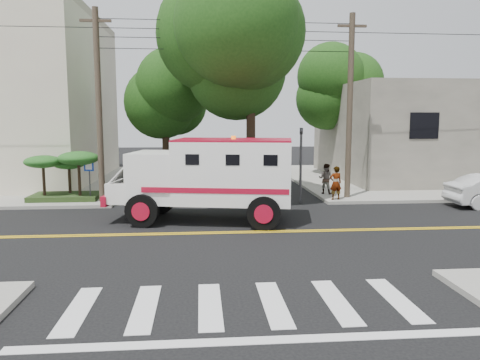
{
  "coord_description": "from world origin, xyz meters",
  "views": [
    {
      "loc": [
        -0.98,
        -16.24,
        4.05
      ],
      "look_at": [
        0.6,
        2.17,
        1.6
      ],
      "focal_mm": 35.0,
      "sensor_mm": 36.0,
      "label": 1
    }
  ],
  "objects": [
    {
      "name": "tree_left",
      "position": [
        -2.68,
        11.79,
        5.73
      ],
      "size": [
        4.48,
        4.2,
        7.7
      ],
      "color": "black",
      "rests_on": "ground"
    },
    {
      "name": "sidewalk_ne",
      "position": [
        13.5,
        13.5,
        0.07
      ],
      "size": [
        17.0,
        17.0,
        0.15
      ],
      "primitive_type": "cube",
      "color": "gray",
      "rests_on": "ground"
    },
    {
      "name": "utility_pole_left",
      "position": [
        -5.6,
        6.0,
        4.5
      ],
      "size": [
        0.28,
        0.28,
        9.0
      ],
      "primitive_type": "cylinder",
      "color": "#382D23",
      "rests_on": "ground"
    },
    {
      "name": "tree_main",
      "position": [
        1.94,
        6.21,
        7.2
      ],
      "size": [
        6.08,
        5.7,
        9.85
      ],
      "color": "black",
      "rests_on": "ground"
    },
    {
      "name": "utility_pole_right",
      "position": [
        6.3,
        6.2,
        4.5
      ],
      "size": [
        0.28,
        0.28,
        9.0
      ],
      "primitive_type": "cylinder",
      "color": "#382D23",
      "rests_on": "ground"
    },
    {
      "name": "ground",
      "position": [
        0.0,
        0.0,
        0.0
      ],
      "size": [
        100.0,
        100.0,
        0.0
      ],
      "primitive_type": "plane",
      "color": "black",
      "rests_on": "ground"
    },
    {
      "name": "accessibility_sign",
      "position": [
        -6.2,
        6.17,
        1.37
      ],
      "size": [
        0.45,
        0.1,
        2.02
      ],
      "color": "#3F3F42",
      "rests_on": "ground"
    },
    {
      "name": "palm_planter",
      "position": [
        -7.44,
        6.62,
        1.65
      ],
      "size": [
        3.52,
        2.63,
        2.36
      ],
      "color": "#1E3314",
      "rests_on": "sidewalk_nw"
    },
    {
      "name": "pedestrian_a",
      "position": [
        5.5,
        5.5,
        0.96
      ],
      "size": [
        0.63,
        0.45,
        1.62
      ],
      "primitive_type": "imported",
      "rotation": [
        0.0,
        0.0,
        3.25
      ],
      "color": "gray",
      "rests_on": "sidewalk_ne"
    },
    {
      "name": "armored_truck",
      "position": [
        -0.59,
        1.95,
        1.85
      ],
      "size": [
        7.49,
        3.92,
        3.25
      ],
      "rotation": [
        0.0,
        0.0,
        -0.18
      ],
      "color": "white",
      "rests_on": "ground"
    },
    {
      "name": "tree_right",
      "position": [
        8.84,
        15.77,
        6.09
      ],
      "size": [
        4.8,
        4.5,
        8.2
      ],
      "color": "black",
      "rests_on": "ground"
    },
    {
      "name": "traffic_signal",
      "position": [
        3.8,
        5.6,
        2.23
      ],
      "size": [
        0.15,
        0.18,
        3.6
      ],
      "color": "#3F3F42",
      "rests_on": "ground"
    },
    {
      "name": "pedestrian_b",
      "position": [
        5.5,
        7.3,
        0.93
      ],
      "size": [
        0.96,
        0.91,
        1.57
      ],
      "primitive_type": "imported",
      "rotation": [
        0.0,
        0.0,
        2.58
      ],
      "color": "gray",
      "rests_on": "sidewalk_ne"
    },
    {
      "name": "building_right",
      "position": [
        15.0,
        14.0,
        3.15
      ],
      "size": [
        14.0,
        12.0,
        6.0
      ],
      "primitive_type": "cube",
      "color": "#686459",
      "rests_on": "sidewalk_ne"
    }
  ]
}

